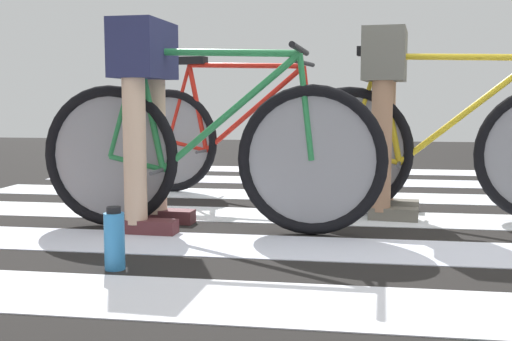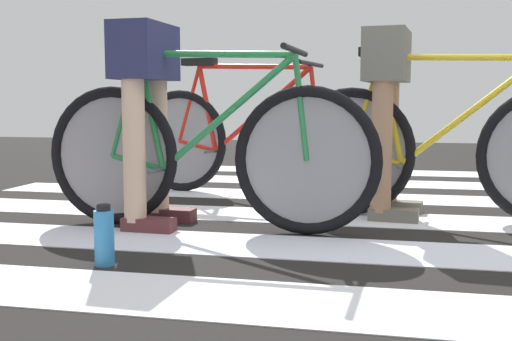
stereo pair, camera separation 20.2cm
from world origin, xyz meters
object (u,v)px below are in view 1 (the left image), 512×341
water_bottle (114,240)px  bicycle_1_of_3 (207,153)px  cyclist_2_of_3 (385,96)px  cyclist_1_of_3 (146,96)px  bicycle_3_of_3 (237,138)px  bicycle_2_of_3 (443,148)px

water_bottle → bicycle_1_of_3: bearing=76.3°
cyclist_2_of_3 → water_bottle: cyclist_2_of_3 is taller
cyclist_1_of_3 → water_bottle: cyclist_1_of_3 is taller
cyclist_1_of_3 → cyclist_2_of_3: 1.30m
cyclist_2_of_3 → cyclist_1_of_3: bearing=-149.6°
bicycle_3_of_3 → cyclist_1_of_3: bearing=-93.3°
cyclist_1_of_3 → water_bottle: size_ratio=4.24×
bicycle_2_of_3 → cyclist_2_of_3: size_ratio=1.69×
bicycle_1_of_3 → bicycle_3_of_3: bearing=95.7°
cyclist_2_of_3 → bicycle_2_of_3: bearing=0.0°
cyclist_1_of_3 → water_bottle: bearing=-78.0°
water_bottle → cyclist_1_of_3: bearing=99.3°
cyclist_1_of_3 → water_bottle: (0.13, -0.77, -0.55)m
water_bottle → bicycle_2_of_3: bearing=42.5°
bicycle_1_of_3 → cyclist_2_of_3: (0.88, 0.54, 0.28)m
cyclist_1_of_3 → bicycle_3_of_3: (0.25, 1.14, -0.28)m
bicycle_3_of_3 → cyclist_2_of_3: bearing=-24.3°
bicycle_2_of_3 → cyclist_2_of_3: (-0.31, 0.04, 0.28)m
bicycle_1_of_3 → water_bottle: 0.82m
bicycle_1_of_3 → bicycle_3_of_3: size_ratio=1.01×
bicycle_2_of_3 → bicycle_3_of_3: bearing=159.0°
cyclist_2_of_3 → bicycle_3_of_3: (-0.94, 0.62, -0.28)m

